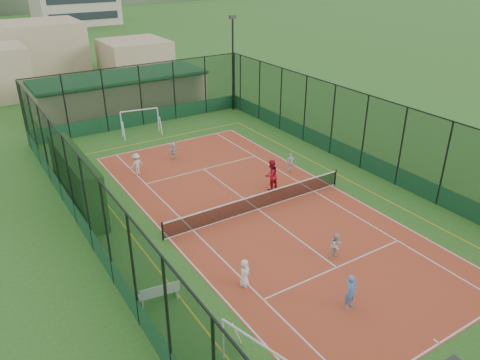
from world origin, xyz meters
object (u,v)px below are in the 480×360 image
object	(u,v)px
coach	(271,175)
child_near_mid	(351,292)
clubhouse	(121,93)
child_far_back	(173,151)
child_near_right	(336,246)
futsal_goal_far	(140,122)
child_far_right	(291,162)
child_near_left	(244,273)
floodlight_ne	(233,64)
child_far_left	(136,164)
white_bench	(159,292)
futsal_goal_near	(253,360)

from	to	relation	value
coach	child_near_mid	bearing A→B (deg)	59.69
clubhouse	child_far_back	size ratio (longest dim) A/B	13.21
child_near_mid	child_near_right	size ratio (longest dim) A/B	1.20
futsal_goal_far	child_near_mid	distance (m)	23.77
clubhouse	child_far_right	bearing A→B (deg)	-76.34
child_far_back	child_near_left	bearing A→B (deg)	69.04
clubhouse	coach	world-z (taller)	clubhouse
floodlight_ne	child_far_right	world-z (taller)	floodlight_ne
child_far_left	white_bench	bearing A→B (deg)	58.95
futsal_goal_far	child_near_mid	world-z (taller)	futsal_goal_far
floodlight_ne	child_near_right	world-z (taller)	floodlight_ne
futsal_goal_far	white_bench	bearing A→B (deg)	-100.13
floodlight_ne	coach	bearing A→B (deg)	-113.63
futsal_goal_near	futsal_goal_far	size ratio (longest dim) A/B	0.93
child_far_right	coach	xyz separation A→B (m)	(-2.57, -1.35, 0.30)
futsal_goal_far	coach	size ratio (longest dim) A/B	1.56
child_near_left	child_far_back	xyz separation A→B (m)	(3.37, 14.32, -0.07)
clubhouse	child_near_left	xyz separation A→B (m)	(-4.27, -27.17, -0.92)
futsal_goal_far	child_far_back	size ratio (longest dim) A/B	2.62
futsal_goal_near	child_far_back	size ratio (longest dim) A/B	2.44
clubhouse	white_bench	distance (m)	27.30
white_bench	futsal_goal_near	distance (m)	5.49
coach	futsal_goal_far	bearing A→B (deg)	-89.07
futsal_goal_near	child_near_right	bearing A→B (deg)	-78.69
child_near_right	clubhouse	bearing A→B (deg)	87.49
child_far_right	child_far_back	distance (m)	8.27
floodlight_ne	futsal_goal_near	bearing A→B (deg)	-120.44
clubhouse	child_near_left	world-z (taller)	clubhouse
floodlight_ne	futsal_goal_near	world-z (taller)	floodlight_ne
floodlight_ne	child_near_mid	bearing A→B (deg)	-111.65
futsal_goal_near	coach	distance (m)	14.19
floodlight_ne	child_far_right	xyz separation A→B (m)	(-3.98, -13.61, -3.45)
floodlight_ne	child_near_left	xyz separation A→B (m)	(-12.87, -21.77, -3.47)
child_far_right	floodlight_ne	bearing A→B (deg)	-97.51
child_far_right	child_far_back	xyz separation A→B (m)	(-5.51, 6.16, -0.09)
child_near_mid	child_far_right	distance (m)	13.11
futsal_goal_near	child_near_right	world-z (taller)	futsal_goal_near
child_near_left	child_near_mid	bearing A→B (deg)	-82.61
floodlight_ne	child_near_mid	xyz separation A→B (m)	(-10.02, -25.25, -3.34)
futsal_goal_near	futsal_goal_far	bearing A→B (deg)	-29.31
child_far_left	coach	world-z (taller)	coach
clubhouse	child_near_mid	size ratio (longest dim) A/B	9.76
clubhouse	child_near_left	distance (m)	27.52
clubhouse	child_near_left	bearing A→B (deg)	-98.92
floodlight_ne	child_far_right	size ratio (longest dim) A/B	6.20
child_near_mid	child_far_right	bearing A→B (deg)	53.85
child_near_right	child_near_mid	bearing A→B (deg)	-127.13
clubhouse	white_bench	size ratio (longest dim) A/B	9.20
white_bench	futsal_goal_far	xyz separation A→B (m)	(6.85, 19.26, 0.51)
clubhouse	coach	bearing A→B (deg)	-84.24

